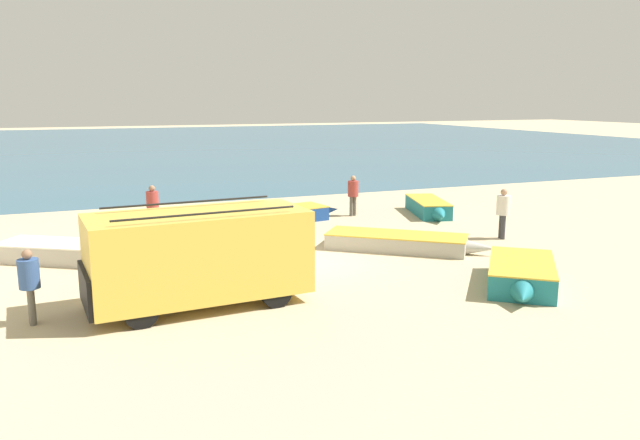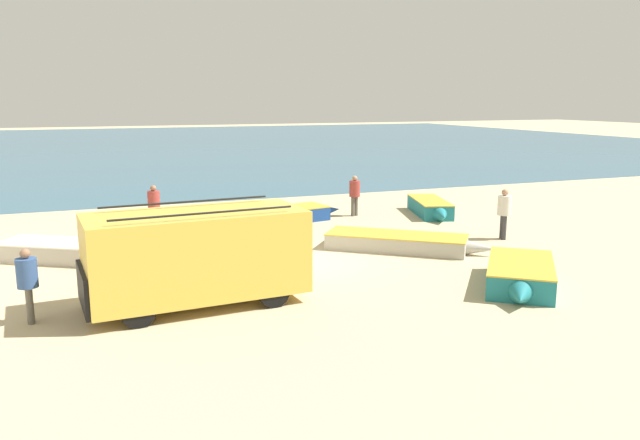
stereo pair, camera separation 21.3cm
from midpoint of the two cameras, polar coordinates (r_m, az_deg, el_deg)
The scene contains 12 objects.
ground_plane at distance 19.10m, azimuth -2.57°, elevation -3.81°, with size 200.00×200.00×0.00m, color tan.
sea_water at distance 69.86m, azimuth -17.04°, elevation 6.57°, with size 120.00×80.00×0.01m, color #33607A.
parked_van at distance 15.15m, azimuth -11.51°, elevation -3.11°, with size 5.32×2.54×2.41m.
fishing_rowboat_0 at distance 25.02m, azimuth -4.16°, elevation 0.41°, with size 5.43×2.30×0.57m.
fishing_rowboat_1 at distance 20.64m, azimuth 7.11°, elevation -2.01°, with size 4.92×4.23×0.53m.
fishing_rowboat_2 at distance 27.01m, azimuth 9.70°, elevation 1.14°, with size 2.15×4.15×0.64m.
fishing_rowboat_3 at distance 17.28m, azimuth 17.60°, elevation -4.81°, with size 3.28×3.70×0.66m.
fishing_rowboat_4 at distance 20.74m, azimuth -22.80°, elevation -2.68°, with size 4.84×3.61×0.57m.
fisherman_0 at distance 24.10m, azimuth -15.30°, elevation 1.44°, with size 0.45×0.45×1.73m.
fisherman_1 at distance 26.32m, azimuth 2.81°, elevation 2.59°, with size 0.45×0.45×1.72m.
fisherman_2 at distance 15.10m, azimuth -25.41°, elevation -4.95°, with size 0.45×0.45×1.70m.
fisherman_3 at distance 22.85m, azimuth 16.14°, elevation 0.97°, with size 0.47×0.47×1.79m.
Camera 1 is at (-6.22, -17.38, 4.90)m, focal length 35.00 mm.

